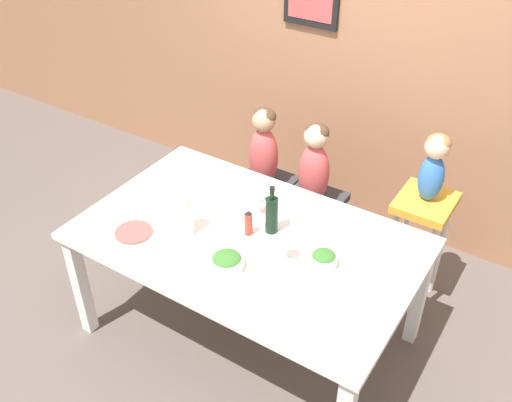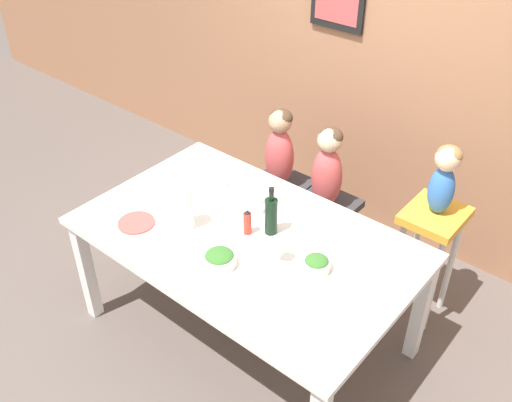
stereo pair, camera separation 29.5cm
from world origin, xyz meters
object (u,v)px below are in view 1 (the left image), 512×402
chair_far_center (311,209)px  wine_bottle (272,214)px  chair_far_left (263,192)px  person_child_left (264,146)px  paper_towel_roll (183,214)px  dinner_plate_back_left (204,184)px  chair_right_highchair (421,223)px  person_child_center (315,162)px  salad_bowl_large (227,261)px  dinner_plate_front_left (134,232)px  person_baby_right (434,163)px  wine_glass_near (286,242)px  wine_glass_far (259,198)px  salad_bowl_small (324,259)px

chair_far_center → wine_bottle: 0.87m
chair_far_left → person_child_left: 0.37m
wine_bottle → paper_towel_roll: bearing=-146.3°
dinner_plate_back_left → paper_towel_roll: bearing=-65.7°
chair_far_left → chair_right_highchair: 1.12m
person_child_center → salad_bowl_large: size_ratio=3.30×
person_child_left → person_child_center: same height
chair_far_center → dinner_plate_front_left: dinner_plate_front_left is taller
dinner_plate_back_left → chair_right_highchair: bearing=25.8°
person_baby_right → wine_bottle: 0.95m
dinner_plate_back_left → salad_bowl_large: bearing=-44.0°
wine_glass_near → dinner_plate_back_left: wine_glass_near is taller
person_child_center → paper_towel_roll: person_child_center is taller
chair_right_highchair → person_child_center: (-0.72, 0.00, 0.18)m
wine_bottle → paper_towel_roll: (-0.38, -0.26, 0.00)m
wine_glass_near → dinner_plate_front_left: (-0.78, -0.26, -0.10)m
chair_far_left → person_child_left: size_ratio=0.85×
person_baby_right → dinner_plate_back_left: (-1.17, -0.57, -0.25)m
wine_glass_far → dinner_plate_front_left: bearing=-133.1°
wine_bottle → dinner_plate_front_left: (-0.60, -0.41, -0.11)m
dinner_plate_back_left → person_child_left: bearing=83.1°
chair_far_center → wine_bottle: size_ratio=1.66×
wine_glass_far → dinner_plate_back_left: size_ratio=0.77×
salad_bowl_small → dinner_plate_back_left: 0.95m
chair_far_center → person_baby_right: (0.72, 0.00, 0.61)m
wine_bottle → wine_glass_near: size_ratio=1.82×
chair_right_highchair → salad_bowl_large: salad_bowl_large is taller
wine_glass_near → salad_bowl_large: bearing=-135.0°
person_child_center → dinner_plate_back_left: size_ratio=2.77×
person_child_center → wine_bottle: 0.74m
chair_right_highchair → person_child_left: bearing=179.9°
person_baby_right → wine_glass_far: size_ratio=2.67×
wine_glass_near → dinner_plate_back_left: bearing=157.7°
dinner_plate_back_left → salad_bowl_small: bearing=-14.7°
paper_towel_roll → wine_glass_near: bearing=10.7°
wine_bottle → dinner_plate_front_left: size_ratio=1.41×
wine_bottle → wine_glass_near: bearing=-40.7°
chair_right_highchair → person_child_center: bearing=179.9°
chair_right_highchair → wine_bottle: bearing=-129.9°
dinner_plate_front_left → chair_right_highchair: bearing=43.2°
wine_bottle → dinner_plate_back_left: bearing=164.8°
chair_far_left → person_child_center: 0.53m
salad_bowl_small → person_baby_right: bearing=73.1°
chair_right_highchair → person_child_center: size_ratio=1.36×
person_child_center → salad_bowl_large: bearing=-85.3°
wine_glass_far → person_baby_right: bearing=40.6°
dinner_plate_back_left → chair_far_left: bearing=83.1°
chair_right_highchair → wine_bottle: (-0.60, -0.72, 0.28)m
wine_bottle → chair_far_center: bearing=99.7°
wine_glass_far → salad_bowl_small: bearing=-20.0°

